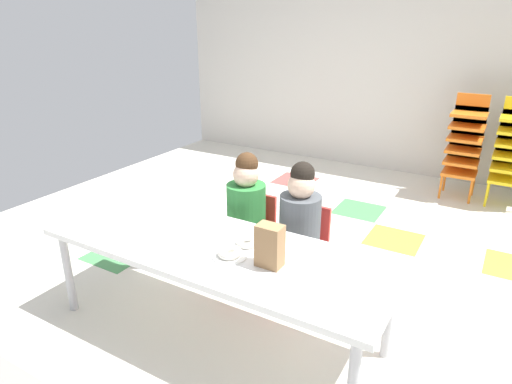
{
  "coord_description": "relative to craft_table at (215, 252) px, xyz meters",
  "views": [
    {
      "loc": [
        1.13,
        -2.54,
        1.71
      ],
      "look_at": [
        -0.03,
        -0.55,
        0.82
      ],
      "focal_mm": 31.13,
      "sensor_mm": 36.0,
      "label": 1
    }
  ],
  "objects": [
    {
      "name": "back_wall",
      "position": [
        0.15,
        3.59,
        0.81
      ],
      "size": [
        5.86,
        0.1,
        2.66
      ],
      "primitive_type": "cube",
      "color": "beige",
      "rests_on": "ground_plane"
    },
    {
      "name": "donut_powdered_on_plate",
      "position": [
        0.14,
        -0.07,
        0.07
      ],
      "size": [
        0.13,
        0.13,
        0.04
      ],
      "primitive_type": "torus",
      "color": "white",
      "rests_on": "craft_table"
    },
    {
      "name": "paper_bag_brown",
      "position": [
        0.36,
        -0.03,
        0.16
      ],
      "size": [
        0.13,
        0.09,
        0.22
      ],
      "primitive_type": "cube",
      "color": "#9E754C",
      "rests_on": "craft_table"
    },
    {
      "name": "ground_plane",
      "position": [
        0.16,
        0.81,
        -0.53
      ],
      "size": [
        5.86,
        5.57,
        0.02
      ],
      "color": "silver"
    },
    {
      "name": "paper_plate_near_edge",
      "position": [
        0.14,
        -0.07,
        0.05
      ],
      "size": [
        0.18,
        0.18,
        0.01
      ],
      "primitive_type": "cylinder",
      "color": "white",
      "rests_on": "craft_table"
    },
    {
      "name": "seated_child_near_camera",
      "position": [
        -0.15,
        0.58,
        0.03
      ],
      "size": [
        0.32,
        0.32,
        0.92
      ],
      "color": "red",
      "rests_on": "ground_plane"
    },
    {
      "name": "kid_chair_orange_stack",
      "position": [
        0.9,
        3.04,
        0.06
      ],
      "size": [
        0.32,
        0.3,
        1.04
      ],
      "color": "orange",
      "rests_on": "ground_plane"
    },
    {
      "name": "donut_powdered_loose",
      "position": [
        0.15,
        0.09,
        0.06
      ],
      "size": [
        0.12,
        0.12,
        0.03
      ],
      "primitive_type": "torus",
      "color": "white",
      "rests_on": "craft_table"
    },
    {
      "name": "craft_table",
      "position": [
        0.0,
        0.0,
        0.0
      ],
      "size": [
        1.97,
        0.7,
        0.57
      ],
      "color": "white",
      "rests_on": "ground_plane"
    },
    {
      "name": "seated_child_middle_seat",
      "position": [
        0.25,
        0.58,
        0.03
      ],
      "size": [
        0.32,
        0.32,
        0.92
      ],
      "color": "red",
      "rests_on": "ground_plane"
    }
  ]
}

